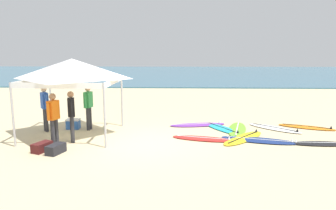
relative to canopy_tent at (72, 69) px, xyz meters
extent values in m
plane|color=beige|center=(2.72, -0.92, -2.39)|extent=(80.00, 80.00, 0.00)
cube|color=#386B84|center=(2.72, 32.62, -2.34)|extent=(80.00, 36.00, 0.10)
cylinder|color=#B7B7BC|center=(-1.45, -1.45, -1.36)|extent=(0.07, 0.07, 2.05)
cylinder|color=#B7B7BC|center=(1.45, -1.45, -1.36)|extent=(0.07, 0.07, 2.05)
cylinder|color=#B7B7BC|center=(-1.45, 1.45, -1.36)|extent=(0.07, 0.07, 2.05)
cylinder|color=#B7B7BC|center=(1.45, 1.45, -1.36)|extent=(0.07, 0.07, 2.05)
cube|color=white|center=(0.00, -1.45, -0.43)|extent=(2.91, 0.03, 0.18)
cube|color=white|center=(0.00, 1.45, -0.43)|extent=(2.91, 0.03, 0.18)
cube|color=white|center=(-1.45, 0.00, -0.43)|extent=(0.03, 2.91, 0.18)
cube|color=white|center=(1.45, 0.00, -0.43)|extent=(0.03, 2.91, 0.18)
pyramid|color=white|center=(0.00, 0.00, 0.01)|extent=(3.03, 3.03, 0.70)
ellipsoid|color=navy|center=(6.46, -0.56, -2.35)|extent=(2.63, 1.35, 0.07)
cube|color=white|center=(6.46, -0.56, -2.31)|extent=(2.09, 0.63, 0.01)
cone|color=white|center=(7.47, -0.84, -2.26)|extent=(0.09, 0.09, 0.12)
ellipsoid|color=white|center=(7.50, 1.14, -2.35)|extent=(1.98, 1.93, 0.07)
cube|color=black|center=(7.50, 1.14, -2.31)|extent=(1.37, 1.31, 0.01)
cone|color=black|center=(8.15, 0.52, -2.26)|extent=(0.09, 0.09, 0.12)
ellipsoid|color=black|center=(8.39, -0.88, -2.35)|extent=(1.99, 0.58, 0.07)
cube|color=white|center=(8.39, -0.88, -2.31)|extent=(1.68, 0.08, 0.01)
cone|color=white|center=(7.58, -0.86, -2.26)|extent=(0.09, 0.09, 0.12)
ellipsoid|color=purple|center=(4.52, 1.63, -2.35)|extent=(2.37, 1.08, 0.07)
cube|color=white|center=(4.52, 1.63, -2.31)|extent=(1.91, 0.45, 0.01)
cone|color=white|center=(5.44, 1.82, -2.26)|extent=(0.09, 0.09, 0.12)
ellipsoid|color=#7AD12D|center=(6.01, 0.93, -2.35)|extent=(1.19, 2.50, 0.07)
cube|color=white|center=(6.01, 0.93, -2.31)|extent=(0.51, 2.00, 0.01)
cone|color=white|center=(5.78, -0.03, -2.26)|extent=(0.09, 0.09, 0.12)
ellipsoid|color=red|center=(4.59, -0.43, -2.35)|extent=(2.23, 1.08, 0.07)
cube|color=white|center=(4.59, -0.43, -2.31)|extent=(1.79, 0.48, 0.01)
cone|color=white|center=(5.45, -0.64, -2.26)|extent=(0.09, 0.09, 0.12)
ellipsoid|color=yellow|center=(6.00, -0.31, -2.35)|extent=(2.00, 2.20, 0.07)
cube|color=black|center=(6.00, -0.31, -2.31)|extent=(1.32, 1.55, 0.01)
cone|color=black|center=(6.62, 0.43, -2.26)|extent=(0.09, 0.09, 0.12)
ellipsoid|color=orange|center=(8.82, 1.37, -2.35)|extent=(2.15, 1.41, 0.07)
cube|color=black|center=(8.82, 1.37, -2.31)|extent=(1.64, 0.80, 0.01)
cone|color=black|center=(9.61, 1.01, -2.26)|extent=(0.09, 0.09, 0.12)
ellipsoid|color=#23B2CC|center=(5.46, 1.02, -2.35)|extent=(1.58, 2.19, 0.07)
cube|color=black|center=(5.46, 1.02, -2.31)|extent=(0.95, 1.64, 0.01)
cone|color=black|center=(5.90, 0.24, -2.26)|extent=(0.09, 0.09, 0.12)
cylinder|color=#2D2D33|center=(-0.22, -1.45, -1.95)|extent=(0.13, 0.13, 0.88)
cylinder|color=#2D2D33|center=(-0.18, -1.28, -1.95)|extent=(0.13, 0.13, 0.88)
cube|color=orange|center=(-0.20, -1.36, -1.21)|extent=(0.30, 0.40, 0.60)
sphere|color=#9E7051|center=(-0.20, -1.36, -0.78)|extent=(0.21, 0.21, 0.21)
cylinder|color=orange|center=(-0.26, -1.59, -1.23)|extent=(0.09, 0.09, 0.54)
cylinder|color=orange|center=(-0.14, -1.14, -1.23)|extent=(0.09, 0.09, 0.54)
cylinder|color=#2D2D33|center=(0.30, 0.87, -1.95)|extent=(0.13, 0.13, 0.88)
cylinder|color=#2D2D33|center=(0.27, 0.69, -1.95)|extent=(0.13, 0.13, 0.88)
cube|color=#2D8C47|center=(0.28, 0.78, -1.21)|extent=(0.28, 0.39, 0.60)
sphere|color=tan|center=(0.28, 0.78, -0.78)|extent=(0.21, 0.21, 0.21)
cylinder|color=#2D8C47|center=(0.32, 1.01, -1.23)|extent=(0.09, 0.09, 0.54)
cylinder|color=#2D8C47|center=(0.24, 0.55, -1.23)|extent=(0.09, 0.09, 0.54)
cylinder|color=#2D2D33|center=(-1.35, 0.58, -1.95)|extent=(0.13, 0.13, 0.88)
cylinder|color=#2D2D33|center=(-1.24, 0.44, -1.95)|extent=(0.13, 0.13, 0.88)
cube|color=#2851B2|center=(-1.30, 0.51, -1.21)|extent=(0.39, 0.42, 0.60)
sphere|color=beige|center=(-1.30, 0.51, -0.78)|extent=(0.21, 0.21, 0.21)
cylinder|color=#2851B2|center=(-1.44, 0.70, -1.23)|extent=(0.09, 0.09, 0.54)
cylinder|color=#2851B2|center=(-1.16, 0.33, -1.23)|extent=(0.09, 0.09, 0.54)
cylinder|color=#2D2D33|center=(0.23, -0.95, -1.95)|extent=(0.13, 0.13, 0.88)
cylinder|color=#2D2D33|center=(0.17, -0.78, -1.95)|extent=(0.13, 0.13, 0.88)
cube|color=black|center=(0.20, -0.86, -1.21)|extent=(0.33, 0.41, 0.60)
sphere|color=#9E7051|center=(0.20, -0.86, -0.78)|extent=(0.21, 0.21, 0.21)
cylinder|color=black|center=(0.27, -1.08, -1.23)|extent=(0.09, 0.09, 0.54)
cylinder|color=black|center=(0.12, -0.64, -1.23)|extent=(0.09, 0.09, 0.54)
cube|color=#4C1919|center=(-0.39, -1.91, -2.25)|extent=(0.52, 0.68, 0.28)
cube|color=#232328|center=(0.10, -2.08, -2.25)|extent=(0.48, 0.67, 0.28)
cube|color=#2D60B7|center=(-0.39, 0.91, -2.22)|extent=(0.48, 0.34, 0.34)
cube|color=white|center=(-0.39, 0.91, -2.02)|extent=(0.50, 0.36, 0.05)
camera|label=1|loc=(3.75, -10.75, 0.60)|focal=33.02mm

